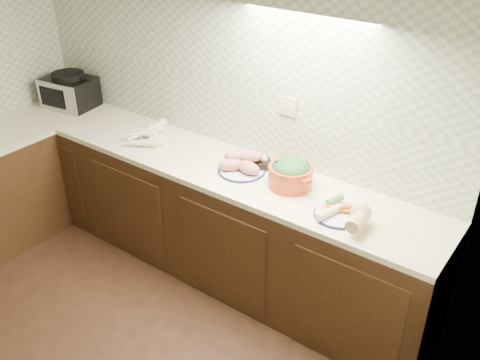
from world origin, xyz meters
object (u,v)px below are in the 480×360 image
Objects in this scene: onion_bowl at (259,161)px; dutch_oven at (291,173)px; sweet_potato_plate at (242,164)px; veg_plate at (349,213)px; parsnip_pile at (145,136)px; toaster_oven at (70,91)px.

onion_bowl is 0.32m from dutch_oven.
sweet_potato_plate reaches higher than veg_plate.
parsnip_pile is 0.94m from onion_bowl.
toaster_oven is at bearing 173.54° from parsnip_pile.
toaster_oven is at bearing -178.69° from onion_bowl.
parsnip_pile is at bearing 178.00° from veg_plate.
toaster_oven reaches higher than dutch_oven.
onion_bowl is (0.93, 0.16, 0.01)m from parsnip_pile.
parsnip_pile is 1.18× the size of dutch_oven.
parsnip_pile is at bearing -155.58° from dutch_oven.
dutch_oven is at bearing 3.16° from parsnip_pile.
dutch_oven reaches higher than parsnip_pile.
onion_bowl is 0.46× the size of veg_plate.
veg_plate is at bearing -2.00° from parsnip_pile.
parsnip_pile is at bearing -170.47° from onion_bowl.
sweet_potato_plate is at bearing -10.47° from toaster_oven.
dutch_oven is at bearing 3.57° from sweet_potato_plate.
sweet_potato_plate is at bearing -118.64° from onion_bowl.
veg_plate is (0.47, -0.13, -0.05)m from dutch_oven.
sweet_potato_plate is at bearing -155.17° from dutch_oven.
sweet_potato_plate is (0.87, 0.05, 0.02)m from parsnip_pile.
onion_bowl is at bearing 164.55° from veg_plate.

